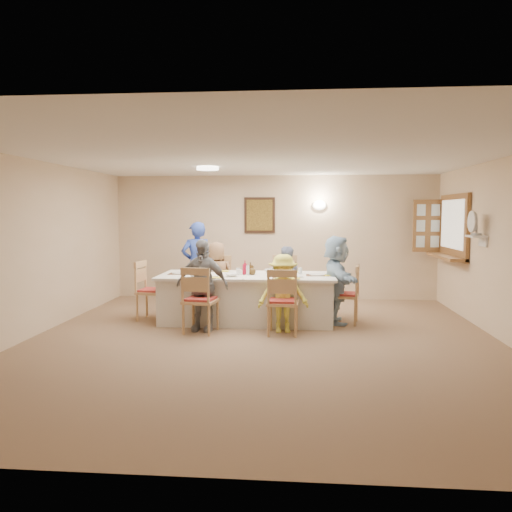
# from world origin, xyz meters

# --- Properties ---
(ground) EXTENTS (7.00, 7.00, 0.00)m
(ground) POSITION_xyz_m (0.00, 0.00, 0.00)
(ground) COLOR #8B6B52
(room_walls) EXTENTS (7.00, 7.00, 7.00)m
(room_walls) POSITION_xyz_m (0.00, 0.00, 1.51)
(room_walls) COLOR beige
(room_walls) RESTS_ON ground
(wall_picture) EXTENTS (0.62, 0.05, 0.72)m
(wall_picture) POSITION_xyz_m (-0.30, 3.46, 1.70)
(wall_picture) COLOR black
(wall_picture) RESTS_ON room_walls
(wall_sconce) EXTENTS (0.26, 0.09, 0.18)m
(wall_sconce) POSITION_xyz_m (0.90, 3.44, 1.90)
(wall_sconce) COLOR white
(wall_sconce) RESTS_ON room_walls
(ceiling_light) EXTENTS (0.36, 0.36, 0.05)m
(ceiling_light) POSITION_xyz_m (-1.00, 1.50, 2.47)
(ceiling_light) COLOR white
(ceiling_light) RESTS_ON room_walls
(serving_hatch) EXTENTS (0.06, 1.50, 1.15)m
(serving_hatch) POSITION_xyz_m (3.21, 2.40, 1.50)
(serving_hatch) COLOR #945F36
(serving_hatch) RESTS_ON room_walls
(hatch_sill) EXTENTS (0.30, 1.50, 0.05)m
(hatch_sill) POSITION_xyz_m (3.09, 2.40, 0.97)
(hatch_sill) COLOR #945F36
(hatch_sill) RESTS_ON room_walls
(shutter_door) EXTENTS (0.55, 0.04, 1.00)m
(shutter_door) POSITION_xyz_m (2.95, 3.16, 1.50)
(shutter_door) COLOR #945F36
(shutter_door) RESTS_ON room_walls
(fan_shelf) EXTENTS (0.22, 0.36, 0.03)m
(fan_shelf) POSITION_xyz_m (3.13, 1.05, 1.40)
(fan_shelf) COLOR white
(fan_shelf) RESTS_ON room_walls
(desk_fan) EXTENTS (0.30, 0.30, 0.28)m
(desk_fan) POSITION_xyz_m (3.10, 1.05, 1.55)
(desk_fan) COLOR #A5A5A8
(desk_fan) RESTS_ON fan_shelf
(dining_table) EXTENTS (2.79, 1.18, 0.76)m
(dining_table) POSITION_xyz_m (-0.33, 1.27, 0.38)
(dining_table) COLOR silver
(dining_table) RESTS_ON ground
(chair_back_left) EXTENTS (0.48, 0.48, 0.99)m
(chair_back_left) POSITION_xyz_m (-0.93, 2.07, 0.49)
(chair_back_left) COLOR tan
(chair_back_left) RESTS_ON ground
(chair_back_right) EXTENTS (0.52, 0.52, 1.00)m
(chair_back_right) POSITION_xyz_m (0.27, 2.07, 0.50)
(chair_back_right) COLOR tan
(chair_back_right) RESTS_ON ground
(chair_front_left) EXTENTS (0.54, 0.54, 0.98)m
(chair_front_left) POSITION_xyz_m (-0.93, 0.47, 0.49)
(chair_front_left) COLOR tan
(chair_front_left) RESTS_ON ground
(chair_front_right) EXTENTS (0.48, 0.48, 0.97)m
(chair_front_right) POSITION_xyz_m (0.27, 0.47, 0.48)
(chair_front_right) COLOR tan
(chair_front_right) RESTS_ON ground
(chair_left_end) EXTENTS (0.51, 0.51, 0.97)m
(chair_left_end) POSITION_xyz_m (-1.88, 1.27, 0.49)
(chair_left_end) COLOR tan
(chair_left_end) RESTS_ON ground
(chair_right_end) EXTENTS (0.52, 0.52, 0.93)m
(chair_right_end) POSITION_xyz_m (1.22, 1.27, 0.47)
(chair_right_end) COLOR tan
(chair_right_end) RESTS_ON ground
(diner_back_left) EXTENTS (0.75, 0.61, 1.25)m
(diner_back_left) POSITION_xyz_m (-0.93, 1.95, 0.62)
(diner_back_left) COLOR brown
(diner_back_left) RESTS_ON ground
(diner_back_right) EXTENTS (0.71, 0.63, 1.17)m
(diner_back_right) POSITION_xyz_m (0.27, 1.95, 0.59)
(diner_back_right) COLOR gray
(diner_back_right) RESTS_ON ground
(diner_front_left) EXTENTS (0.90, 0.58, 1.36)m
(diner_front_left) POSITION_xyz_m (-0.93, 0.59, 0.68)
(diner_front_left) COLOR gray
(diner_front_left) RESTS_ON ground
(diner_front_right) EXTENTS (0.85, 0.61, 1.15)m
(diner_front_right) POSITION_xyz_m (0.27, 0.59, 0.57)
(diner_front_right) COLOR #F1EA51
(diner_front_right) RESTS_ON ground
(diner_right_end) EXTENTS (1.40, 0.74, 1.39)m
(diner_right_end) POSITION_xyz_m (1.09, 1.27, 0.70)
(diner_right_end) COLOR #ABCDE8
(diner_right_end) RESTS_ON ground
(caregiver) EXTENTS (0.85, 0.79, 1.59)m
(caregiver) POSITION_xyz_m (-1.38, 2.42, 0.79)
(caregiver) COLOR #2E49B1
(caregiver) RESTS_ON ground
(placemat_fl) EXTENTS (0.36, 0.26, 0.01)m
(placemat_fl) POSITION_xyz_m (-0.93, 0.85, 0.76)
(placemat_fl) COLOR #472B19
(placemat_fl) RESTS_ON dining_table
(plate_fl) EXTENTS (0.25, 0.25, 0.02)m
(plate_fl) POSITION_xyz_m (-0.93, 0.85, 0.77)
(plate_fl) COLOR white
(plate_fl) RESTS_ON dining_table
(napkin_fl) EXTENTS (0.13, 0.13, 0.01)m
(napkin_fl) POSITION_xyz_m (-0.75, 0.80, 0.77)
(napkin_fl) COLOR yellow
(napkin_fl) RESTS_ON dining_table
(placemat_fr) EXTENTS (0.34, 0.25, 0.01)m
(placemat_fr) POSITION_xyz_m (0.27, 0.85, 0.76)
(placemat_fr) COLOR #472B19
(placemat_fr) RESTS_ON dining_table
(plate_fr) EXTENTS (0.23, 0.23, 0.01)m
(plate_fr) POSITION_xyz_m (0.27, 0.85, 0.77)
(plate_fr) COLOR white
(plate_fr) RESTS_ON dining_table
(napkin_fr) EXTENTS (0.13, 0.13, 0.01)m
(napkin_fr) POSITION_xyz_m (0.45, 0.80, 0.77)
(napkin_fr) COLOR yellow
(napkin_fr) RESTS_ON dining_table
(placemat_bl) EXTENTS (0.34, 0.26, 0.01)m
(placemat_bl) POSITION_xyz_m (-0.93, 1.69, 0.76)
(placemat_bl) COLOR #472B19
(placemat_bl) RESTS_ON dining_table
(plate_bl) EXTENTS (0.24, 0.24, 0.01)m
(plate_bl) POSITION_xyz_m (-0.93, 1.69, 0.77)
(plate_bl) COLOR white
(plate_bl) RESTS_ON dining_table
(napkin_bl) EXTENTS (0.15, 0.15, 0.01)m
(napkin_bl) POSITION_xyz_m (-0.75, 1.64, 0.77)
(napkin_bl) COLOR yellow
(napkin_bl) RESTS_ON dining_table
(placemat_br) EXTENTS (0.36, 0.26, 0.01)m
(placemat_br) POSITION_xyz_m (0.27, 1.69, 0.76)
(placemat_br) COLOR #472B19
(placemat_br) RESTS_ON dining_table
(plate_br) EXTENTS (0.24, 0.24, 0.02)m
(plate_br) POSITION_xyz_m (0.27, 1.69, 0.77)
(plate_br) COLOR white
(plate_br) RESTS_ON dining_table
(napkin_br) EXTENTS (0.14, 0.14, 0.01)m
(napkin_br) POSITION_xyz_m (0.45, 1.64, 0.77)
(napkin_br) COLOR yellow
(napkin_br) RESTS_ON dining_table
(placemat_le) EXTENTS (0.35, 0.26, 0.01)m
(placemat_le) POSITION_xyz_m (-1.43, 1.27, 0.76)
(placemat_le) COLOR #472B19
(placemat_le) RESTS_ON dining_table
(plate_le) EXTENTS (0.24, 0.24, 0.02)m
(plate_le) POSITION_xyz_m (-1.43, 1.27, 0.77)
(plate_le) COLOR white
(plate_le) RESTS_ON dining_table
(napkin_le) EXTENTS (0.14, 0.14, 0.01)m
(napkin_le) POSITION_xyz_m (-1.25, 1.22, 0.77)
(napkin_le) COLOR yellow
(napkin_le) RESTS_ON dining_table
(placemat_re) EXTENTS (0.35, 0.26, 0.01)m
(placemat_re) POSITION_xyz_m (0.79, 1.27, 0.76)
(placemat_re) COLOR #472B19
(placemat_re) RESTS_ON dining_table
(plate_re) EXTENTS (0.25, 0.25, 0.02)m
(plate_re) POSITION_xyz_m (0.79, 1.27, 0.77)
(plate_re) COLOR white
(plate_re) RESTS_ON dining_table
(napkin_re) EXTENTS (0.13, 0.13, 0.01)m
(napkin_re) POSITION_xyz_m (0.97, 1.22, 0.77)
(napkin_re) COLOR yellow
(napkin_re) RESTS_ON dining_table
(teacup_a) EXTENTS (0.12, 0.12, 0.08)m
(teacup_a) POSITION_xyz_m (-1.14, 0.92, 0.80)
(teacup_a) COLOR white
(teacup_a) RESTS_ON dining_table
(teacup_b) EXTENTS (0.12, 0.12, 0.08)m
(teacup_b) POSITION_xyz_m (0.10, 1.77, 0.80)
(teacup_b) COLOR white
(teacup_b) RESTS_ON dining_table
(bowl_a) EXTENTS (0.26, 0.26, 0.05)m
(bowl_a) POSITION_xyz_m (-0.55, 1.02, 0.78)
(bowl_a) COLOR white
(bowl_a) RESTS_ON dining_table
(bowl_b) EXTENTS (0.35, 0.35, 0.06)m
(bowl_b) POSITION_xyz_m (0.04, 1.51, 0.79)
(bowl_b) COLOR white
(bowl_b) RESTS_ON dining_table
(condiment_ketchup) EXTENTS (0.14, 0.14, 0.23)m
(condiment_ketchup) POSITION_xyz_m (-0.37, 1.27, 0.88)
(condiment_ketchup) COLOR #B40F2D
(condiment_ketchup) RESTS_ON dining_table
(condiment_brown) EXTENTS (0.13, 0.13, 0.19)m
(condiment_brown) POSITION_xyz_m (-0.29, 1.36, 0.86)
(condiment_brown) COLOR #4B3514
(condiment_brown) RESTS_ON dining_table
(condiment_malt) EXTENTS (0.20, 0.20, 0.15)m
(condiment_malt) POSITION_xyz_m (-0.25, 1.26, 0.84)
(condiment_malt) COLOR #4B3514
(condiment_malt) RESTS_ON dining_table
(drinking_glass) EXTENTS (0.06, 0.06, 0.10)m
(drinking_glass) POSITION_xyz_m (-0.48, 1.32, 0.82)
(drinking_glass) COLOR silver
(drinking_glass) RESTS_ON dining_table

